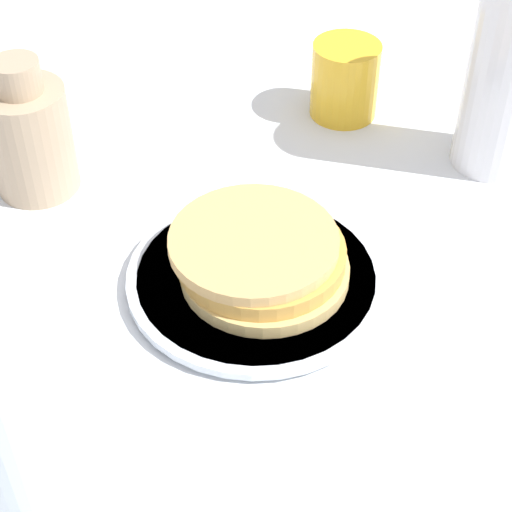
# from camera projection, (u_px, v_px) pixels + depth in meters

# --- Properties ---
(ground_plane) EXTENTS (4.00, 4.00, 0.00)m
(ground_plane) POSITION_uv_depth(u_px,v_px,m) (232.00, 305.00, 0.73)
(ground_plane) COLOR white
(plate) EXTENTS (0.22, 0.22, 0.01)m
(plate) POSITION_uv_depth(u_px,v_px,m) (256.00, 278.00, 0.74)
(plate) COLOR silver
(plate) RESTS_ON ground_plane
(pancake_stack) EXTENTS (0.15, 0.16, 0.04)m
(pancake_stack) POSITION_uv_depth(u_px,v_px,m) (260.00, 256.00, 0.73)
(pancake_stack) COLOR tan
(pancake_stack) RESTS_ON plate
(juice_glass) EXTENTS (0.07, 0.07, 0.08)m
(juice_glass) POSITION_uv_depth(u_px,v_px,m) (345.00, 80.00, 0.91)
(juice_glass) COLOR yellow
(juice_glass) RESTS_ON ground_plane
(cream_jug) EXTENTS (0.08, 0.08, 0.14)m
(cream_jug) POSITION_uv_depth(u_px,v_px,m) (30.00, 135.00, 0.81)
(cream_jug) COLOR tan
(cream_jug) RESTS_ON ground_plane
(water_bottle_near) EXTENTS (0.07, 0.07, 0.18)m
(water_bottle_near) POSITION_uv_depth(u_px,v_px,m) (24.00, 429.00, 0.53)
(water_bottle_near) COLOR silver
(water_bottle_near) RESTS_ON ground_plane
(water_bottle_mid) EXTENTS (0.08, 0.08, 0.25)m
(water_bottle_mid) POSITION_uv_depth(u_px,v_px,m) (512.00, 58.00, 0.80)
(water_bottle_mid) COLOR white
(water_bottle_mid) RESTS_ON ground_plane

